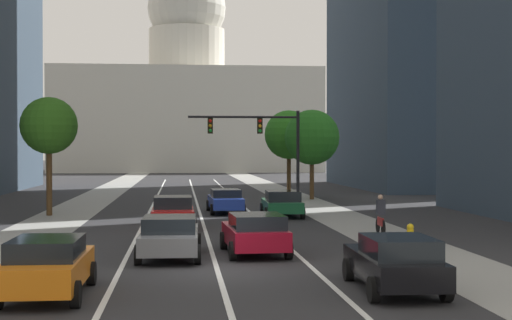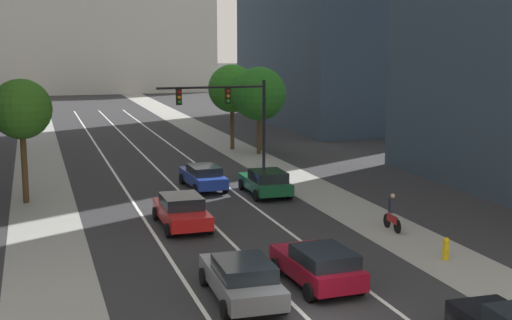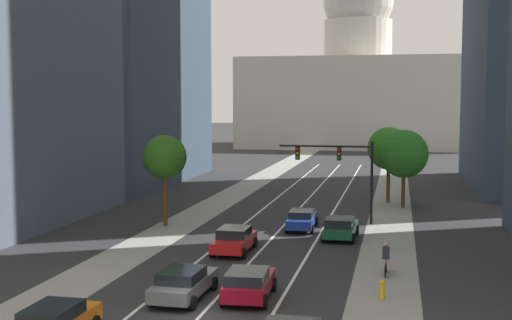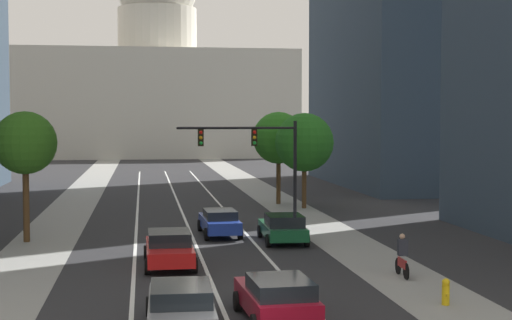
{
  "view_description": "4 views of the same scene",
  "coord_description": "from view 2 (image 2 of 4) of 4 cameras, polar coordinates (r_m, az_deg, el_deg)",
  "views": [
    {
      "loc": [
        -1.11,
        -22.86,
        3.67
      ],
      "look_at": [
        2.94,
        17.62,
        3.11
      ],
      "focal_mm": 53.04,
      "sensor_mm": 36.0,
      "label": 1
    },
    {
      "loc": [
        -7.85,
        -18.82,
        8.56
      ],
      "look_at": [
        2.63,
        14.19,
        2.69
      ],
      "focal_mm": 49.74,
      "sensor_mm": 36.0,
      "label": 2
    },
    {
      "loc": [
        8.04,
        -26.46,
        9.07
      ],
      "look_at": [
        -2.01,
        21.6,
        4.76
      ],
      "focal_mm": 48.01,
      "sensor_mm": 36.0,
      "label": 3
    },
    {
      "loc": [
        -2.53,
        -19.12,
        6.24
      ],
      "look_at": [
        1.96,
        10.87,
        4.56
      ],
      "focal_mm": 53.03,
      "sensor_mm": 36.0,
      "label": 4
    }
  ],
  "objects": [
    {
      "name": "sidewalk_left",
      "position": [
        54.5,
        -17.05,
        0.16
      ],
      "size": [
        3.3,
        130.0,
        0.01
      ],
      "primitive_type": "cube",
      "color": "gray",
      "rests_on": "ground"
    },
    {
      "name": "car_red",
      "position": [
        33.06,
        -6.0,
        -4.07
      ],
      "size": [
        2.14,
        4.71,
        1.49
      ],
      "rotation": [
        0.0,
        0.0,
        1.58
      ],
      "color": "red",
      "rests_on": "ground"
    },
    {
      "name": "street_tree_near_left",
      "position": [
        39.01,
        -18.35,
        3.86
      ],
      "size": [
        3.17,
        3.17,
        6.6
      ],
      "color": "#51381E",
      "rests_on": "ground"
    },
    {
      "name": "car_crimson",
      "position": [
        25.25,
        5.04,
        -8.38
      ],
      "size": [
        2.26,
        4.4,
        1.46
      ],
      "rotation": [
        0.0,
        0.0,
        1.62
      ],
      "color": "maroon",
      "rests_on": "ground"
    },
    {
      "name": "car_gray",
      "position": [
        23.88,
        -1.14,
        -9.47
      ],
      "size": [
        2.21,
        4.82,
        1.43
      ],
      "rotation": [
        0.0,
        0.0,
        1.54
      ],
      "color": "slate",
      "rests_on": "ground"
    },
    {
      "name": "car_green",
      "position": [
        39.55,
        0.79,
        -1.77
      ],
      "size": [
        2.21,
        4.63,
        1.45
      ],
      "rotation": [
        0.0,
        0.0,
        1.55
      ],
      "color": "#14512D",
      "rests_on": "ground"
    },
    {
      "name": "ground_plane",
      "position": [
        59.96,
        -9.91,
        1.26
      ],
      "size": [
        400.0,
        400.0,
        0.0
      ],
      "primitive_type": "plane",
      "color": "#2B2B2D"
    },
    {
      "name": "lane_stripe_right",
      "position": [
        45.94,
        -3.72,
        -1.13
      ],
      "size": [
        0.16,
        90.0,
        0.01
      ],
      "primitive_type": "cube",
      "color": "white",
      "rests_on": "ground"
    },
    {
      "name": "sidewalk_right",
      "position": [
        56.63,
        -1.65,
        0.92
      ],
      "size": [
        3.3,
        130.0,
        0.01
      ],
      "primitive_type": "cube",
      "color": "gray",
      "rests_on": "ground"
    },
    {
      "name": "cyclist",
      "position": [
        32.77,
        10.93,
        -4.17
      ],
      "size": [
        0.37,
        1.7,
        1.72
      ],
      "rotation": [
        0.0,
        0.0,
        1.54
      ],
      "color": "black",
      "rests_on": "ground"
    },
    {
      "name": "car_blue",
      "position": [
        41.38,
        -4.27,
        -1.3
      ],
      "size": [
        2.08,
        4.84,
        1.4
      ],
      "rotation": [
        0.0,
        0.0,
        1.6
      ],
      "color": "#1E389E",
      "rests_on": "ground"
    },
    {
      "name": "fire_hydrant",
      "position": [
        29.09,
        15.02,
        -6.88
      ],
      "size": [
        0.26,
        0.35,
        0.91
      ],
      "color": "yellow",
      "rests_on": "ground"
    },
    {
      "name": "lane_stripe_left",
      "position": [
        44.92,
        -11.01,
        -1.53
      ],
      "size": [
        0.16,
        90.0,
        0.01
      ],
      "primitive_type": "cube",
      "color": "white",
      "rests_on": "ground"
    },
    {
      "name": "lane_stripe_center",
      "position": [
        45.34,
        -7.32,
        -1.33
      ],
      "size": [
        0.16,
        90.0,
        0.01
      ],
      "primitive_type": "cube",
      "color": "white",
      "rests_on": "ground"
    },
    {
      "name": "traffic_signal_mast",
      "position": [
        44.31,
        -2.07,
        4.23
      ],
      "size": [
        6.93,
        0.39,
        6.09
      ],
      "color": "black",
      "rests_on": "ground"
    },
    {
      "name": "street_tree_mid_right",
      "position": [
        55.85,
        -1.94,
        5.76
      ],
      "size": [
        3.77,
        3.77,
        6.71
      ],
      "color": "#51381E",
      "rests_on": "ground"
    },
    {
      "name": "street_tree_near_right",
      "position": [
        53.48,
        0.24,
        5.34
      ],
      "size": [
        4.06,
        4.06,
        6.61
      ],
      "color": "#51381E",
      "rests_on": "ground"
    },
    {
      "name": "capitol_building",
      "position": [
        127.03,
        -14.32,
        10.63
      ],
      "size": [
        43.88,
        23.61,
        35.77
      ],
      "color": "beige",
      "rests_on": "ground"
    }
  ]
}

